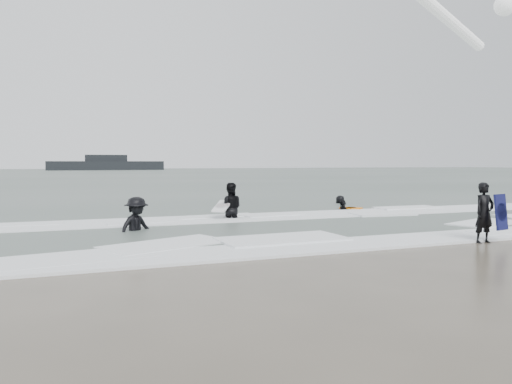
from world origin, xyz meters
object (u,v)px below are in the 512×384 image
object	(u,v)px
surfer_wading	(230,220)
surfer_breaker	(137,232)
surfer_right_near	(343,211)
vessel_horizon	(106,165)
surfer_centre	(484,243)
surfer_right_far	(340,204)

from	to	relation	value
surfer_wading	surfer_breaker	xyz separation A→B (m)	(-3.77, -2.26, 0.00)
surfer_right_near	vessel_horizon	distance (m)	123.01
surfer_wading	vessel_horizon	size ratio (longest dim) A/B	0.06
surfer_centre	surfer_wading	distance (m)	8.98
surfer_wading	surfer_breaker	distance (m)	4.40
surfer_breaker	vessel_horizon	bearing A→B (deg)	53.91
surfer_centre	surfer_breaker	bearing A→B (deg)	147.69
surfer_centre	surfer_breaker	xyz separation A→B (m)	(-8.52, 5.36, 0.00)
surfer_centre	vessel_horizon	size ratio (longest dim) A/B	0.05
surfer_centre	surfer_wading	xyz separation A→B (m)	(-4.74, 7.63, 0.00)
surfer_centre	surfer_right_far	world-z (taller)	surfer_centre
surfer_wading	surfer_right_far	distance (m)	8.63
vessel_horizon	surfer_centre	bearing A→B (deg)	-89.87
surfer_right_far	surfer_wading	bearing A→B (deg)	23.09
vessel_horizon	surfer_right_near	bearing A→B (deg)	-89.41
surfer_breaker	surfer_right_near	xyz separation A→B (m)	(9.48, 3.59, 0.00)
surfer_breaker	vessel_horizon	distance (m)	126.86
surfer_wading	surfer_right_near	bearing A→B (deg)	-148.11
surfer_right_far	surfer_centre	bearing A→B (deg)	69.66
surfer_right_near	surfer_right_far	xyz separation A→B (m)	(1.69, 3.12, 0.00)
surfer_centre	surfer_breaker	size ratio (longest dim) A/B	0.85
surfer_centre	vessel_horizon	distance (m)	131.96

